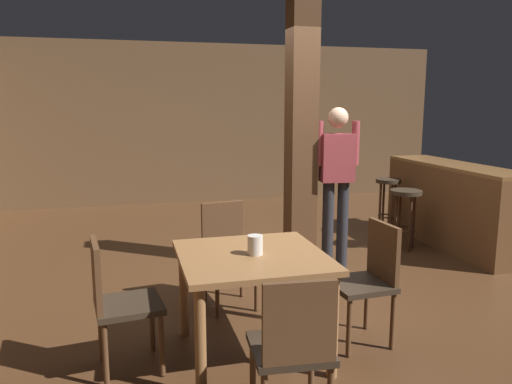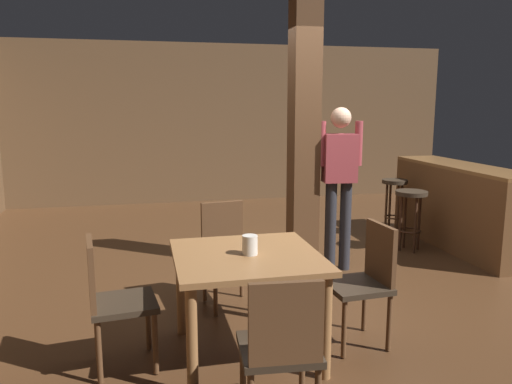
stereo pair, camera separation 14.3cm
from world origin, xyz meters
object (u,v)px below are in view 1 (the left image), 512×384
dining_table (252,270)px  bar_counter (447,205)px  chair_north (227,249)px  napkin_cup (255,245)px  chair_south (294,345)px  standing_person (336,177)px  chair_west (116,299)px  chair_east (369,276)px  bar_stool_near (405,204)px  bar_stool_mid (388,194)px

dining_table → bar_counter: bar_counter is taller
chair_north → bar_counter: (3.02, 1.13, 0.02)m
bar_counter → dining_table: bearing=-145.8°
chair_north → napkin_cup: size_ratio=6.61×
chair_south → standing_person: standing_person is taller
napkin_cup → standing_person: standing_person is taller
dining_table → chair_west: 0.92m
chair_east → bar_counter: bar_counter is taller
chair_south → bar_stool_near: (2.44, 2.94, 0.05)m
dining_table → chair_west: size_ratio=1.12×
bar_counter → bar_stool_near: bar_counter is taller
chair_east → dining_table: bearing=178.1°
chair_west → chair_east: bearing=-0.9°
chair_north → chair_east: (0.87, -0.96, 0.00)m
chair_north → napkin_cup: 1.00m
dining_table → chair_east: size_ratio=1.12×
standing_person → chair_west: bearing=-144.6°
dining_table → napkin_cup: bearing=-44.7°
chair_south → bar_stool_mid: 4.43m
dining_table → bar_stool_mid: bearing=46.5°
bar_stool_near → chair_west: bearing=-148.5°
standing_person → bar_counter: (1.71, 0.47, -0.48)m
dining_table → chair_east: 0.89m
dining_table → standing_person: bearing=50.3°
dining_table → chair_north: (0.01, 0.93, -0.12)m
bar_counter → bar_stool_near: bearing=-179.0°
chair_west → bar_stool_near: (3.34, 2.05, 0.05)m
standing_person → bar_counter: 1.84m
chair_west → standing_person: (2.23, 1.58, 0.50)m
chair_north → bar_stool_mid: 3.12m
chair_east → bar_stool_near: chair_east is taller
chair_west → bar_stool_near: chair_west is taller
dining_table → chair_east: bearing=-1.9°
dining_table → chair_north: bearing=89.4°
chair_north → chair_south: 1.83m
napkin_cup → bar_counter: size_ratio=0.06×
chair_north → bar_stool_mid: bearing=34.8°
chair_south → bar_counter: 4.23m
chair_north → standing_person: bearing=26.5°
chair_north → bar_counter: size_ratio=0.40×
chair_south → chair_west: 1.28m
bar_counter → bar_stool_near: 0.59m
chair_south → standing_person: (1.32, 2.48, 0.50)m
chair_south → bar_stool_near: 3.82m
bar_counter → bar_stool_mid: bearing=125.2°
napkin_cup → bar_counter: (3.01, 2.08, -0.28)m
standing_person → bar_stool_near: 1.29m
chair_west → bar_stool_mid: bearing=37.9°
standing_person → bar_stool_near: standing_person is taller
chair_north → bar_stool_near: bearing=24.7°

